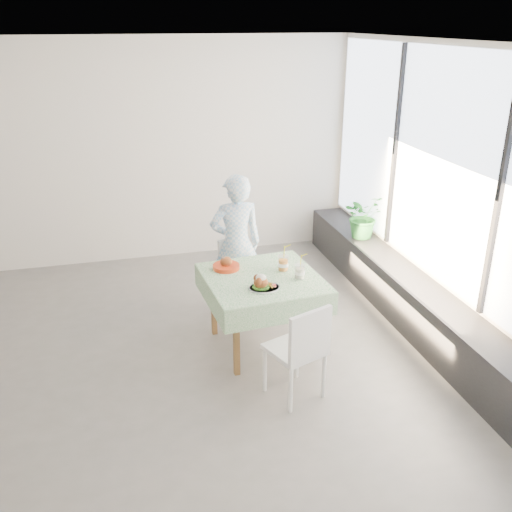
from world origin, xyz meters
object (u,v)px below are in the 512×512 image
object	(u,v)px
juice_cup_orange	(283,264)
chair_far	(243,289)
cafe_table	(262,304)
chair_near	(295,368)
main_dish	(263,284)
potted_plant	(363,216)
diner	(236,244)

from	to	relation	value
juice_cup_orange	chair_far	bearing A→B (deg)	109.64
cafe_table	chair_far	world-z (taller)	chair_far
chair_near	juice_cup_orange	xyz separation A→B (m)	(0.17, 0.93, 0.54)
main_dish	juice_cup_orange	distance (m)	0.46
chair_near	juice_cup_orange	bearing A→B (deg)	79.50
cafe_table	juice_cup_orange	distance (m)	0.43
cafe_table	main_dish	size ratio (longest dim) A/B	4.00
chair_near	chair_far	bearing A→B (deg)	92.47
chair_far	potted_plant	world-z (taller)	potted_plant
chair_far	main_dish	world-z (taller)	main_dish
cafe_table	main_dish	world-z (taller)	main_dish
chair_near	diner	bearing A→B (deg)	94.35
cafe_table	chair_near	distance (m)	0.85
chair_far	chair_near	bearing A→B (deg)	-87.53
diner	potted_plant	distance (m)	1.77
chair_near	diner	xyz separation A→B (m)	(-0.12, 1.64, 0.49)
diner	juice_cup_orange	world-z (taller)	diner
chair_far	cafe_table	bearing A→B (deg)	-89.30
chair_near	potted_plant	world-z (taller)	potted_plant
chair_near	juice_cup_orange	distance (m)	1.09
chair_far	potted_plant	size ratio (longest dim) A/B	1.51
cafe_table	juice_cup_orange	size ratio (longest dim) A/B	3.77
chair_far	diner	size ratio (longest dim) A/B	0.53
main_dish	juice_cup_orange	world-z (taller)	juice_cup_orange
cafe_table	chair_far	xyz separation A→B (m)	(-0.01, 0.77, -0.21)
chair_far	chair_near	size ratio (longest dim) A/B	0.94
cafe_table	diner	xyz separation A→B (m)	(-0.07, 0.82, 0.30)
cafe_table	diner	distance (m)	0.87
diner	main_dish	world-z (taller)	diner
diner	chair_far	bearing A→B (deg)	141.88
chair_near	main_dish	bearing A→B (deg)	102.28
diner	juice_cup_orange	size ratio (longest dim) A/B	5.15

